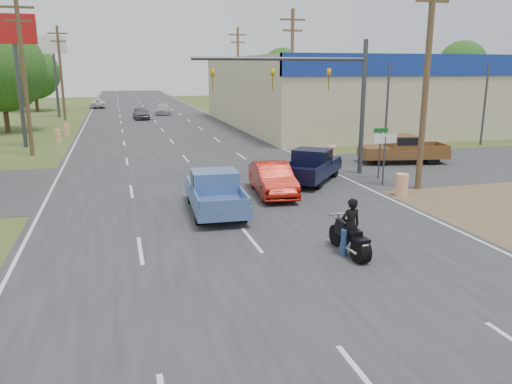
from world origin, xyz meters
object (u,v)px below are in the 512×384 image
object	(u,v)px
red_convertible	(273,179)
rider	(351,229)
distant_car_white	(98,104)
navy_pickup	(312,165)
brown_pickup	(401,149)
blue_pickup	(215,191)
distant_car_grey	(141,113)
distant_car_silver	(163,109)
motorcycle	(351,240)

from	to	relation	value
red_convertible	rider	bearing A→B (deg)	-84.75
distant_car_white	rider	bearing A→B (deg)	97.17
navy_pickup	brown_pickup	world-z (taller)	brown_pickup
blue_pickup	distant_car_grey	size ratio (longest dim) A/B	1.24
blue_pickup	distant_car_silver	world-z (taller)	blue_pickup
rider	brown_pickup	xyz separation A→B (m)	(9.77, 13.21, 0.01)
motorcycle	brown_pickup	bearing A→B (deg)	50.05
blue_pickup	brown_pickup	world-z (taller)	brown_pickup
red_convertible	motorcycle	size ratio (longest dim) A/B	1.93
blue_pickup	brown_pickup	xyz separation A→B (m)	(12.78, 7.34, 0.02)
blue_pickup	navy_pickup	world-z (taller)	blue_pickup
blue_pickup	distant_car_white	distance (m)	58.27
navy_pickup	distant_car_grey	size ratio (longest dim) A/B	1.22
navy_pickup	motorcycle	bearing A→B (deg)	-66.39
navy_pickup	distant_car_grey	world-z (taller)	navy_pickup
distant_car_silver	distant_car_white	distance (m)	15.44
motorcycle	brown_pickup	world-z (taller)	brown_pickup
motorcycle	blue_pickup	world-z (taller)	blue_pickup
navy_pickup	distant_car_grey	xyz separation A→B (m)	(-6.59, 34.93, -0.12)
distant_car_silver	motorcycle	bearing A→B (deg)	-82.78
rider	navy_pickup	size ratio (longest dim) A/B	0.34
navy_pickup	brown_pickup	bearing A→B (deg)	63.68
red_convertible	navy_pickup	size ratio (longest dim) A/B	0.87
brown_pickup	blue_pickup	bearing A→B (deg)	130.68
rider	blue_pickup	world-z (taller)	rider
motorcycle	blue_pickup	size ratio (longest dim) A/B	0.44
distant_car_grey	distant_car_silver	size ratio (longest dim) A/B	0.89
red_convertible	blue_pickup	size ratio (longest dim) A/B	0.85
blue_pickup	motorcycle	bearing A→B (deg)	-60.11
distant_car_silver	red_convertible	bearing A→B (deg)	-82.60
red_convertible	distant_car_grey	size ratio (longest dim) A/B	1.06
distant_car_silver	distant_car_white	size ratio (longest dim) A/B	1.03
brown_pickup	distant_car_white	distance (m)	53.99
red_convertible	distant_car_grey	distance (m)	37.29
motorcycle	distant_car_white	distance (m)	64.52
rider	distant_car_silver	distance (m)	50.71
motorcycle	distant_car_silver	world-z (taller)	distant_car_silver
red_convertible	motorcycle	distance (m)	7.89
motorcycle	navy_pickup	distance (m)	10.43
rider	distant_car_grey	world-z (taller)	rider
rider	distant_car_white	xyz separation A→B (m)	(-9.01, 63.83, -0.23)
navy_pickup	distant_car_silver	xyz separation A→B (m)	(-3.64, 40.71, -0.15)
brown_pickup	distant_car_white	bearing A→B (deg)	31.16
brown_pickup	distant_car_grey	bearing A→B (deg)	34.00
distant_car_silver	distant_car_white	world-z (taller)	distant_car_silver
blue_pickup	rider	bearing A→B (deg)	-59.91
blue_pickup	distant_car_silver	bearing A→B (deg)	90.23
distant_car_grey	navy_pickup	bearing A→B (deg)	-82.18
distant_car_grey	distant_car_silver	world-z (taller)	distant_car_grey
red_convertible	distant_car_silver	bearing A→B (deg)	96.46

